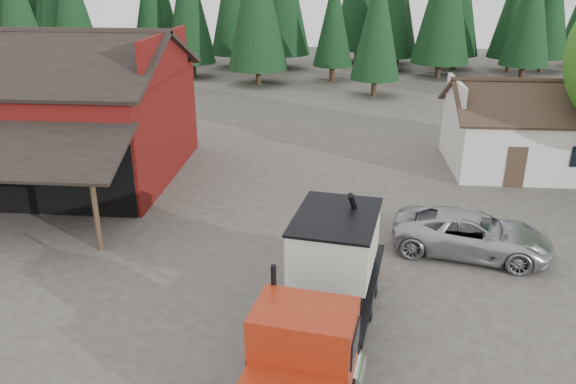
{
  "coord_description": "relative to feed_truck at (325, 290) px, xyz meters",
  "views": [
    {
      "loc": [
        2.92,
        -15.8,
        9.76
      ],
      "look_at": [
        1.23,
        3.96,
        1.8
      ],
      "focal_mm": 35.0,
      "sensor_mm": 36.0,
      "label": 1
    }
  ],
  "objects": [
    {
      "name": "ground",
      "position": [
        -2.81,
        2.98,
        -1.82
      ],
      "size": [
        120.0,
        120.0,
        0.0
      ],
      "primitive_type": "plane",
      "color": "#474038",
      "rests_on": "ground"
    },
    {
      "name": "feed_truck",
      "position": [
        0.0,
        0.0,
        0.0
      ],
      "size": [
        3.71,
        8.88,
        3.89
      ],
      "rotation": [
        0.0,
        0.0,
        -0.17
      ],
      "color": "black",
      "rests_on": "ground"
    },
    {
      "name": "red_barn",
      "position": [
        -13.81,
        12.88,
        0.87
      ],
      "size": [
        12.8,
        13.63,
        7.18
      ],
      "color": "maroon",
      "rests_on": "ground"
    },
    {
      "name": "conifer_backdrop",
      "position": [
        -2.81,
        44.98,
        -1.82
      ],
      "size": [
        76.0,
        16.0,
        16.0
      ],
      "primitive_type": null,
      "color": "black",
      "rests_on": "ground"
    },
    {
      "name": "silver_car",
      "position": [
        5.19,
        5.98,
        -1.04
      ],
      "size": [
        6.05,
        3.81,
        1.56
      ],
      "primitive_type": "imported",
      "rotation": [
        0.0,
        0.0,
        1.34
      ],
      "color": "#ACADB4",
      "rests_on": "ground"
    },
    {
      "name": "farmhouse",
      "position": [
        10.19,
        15.97,
        -0.15
      ],
      "size": [
        8.6,
        6.42,
        4.65
      ],
      "color": "silver",
      "rests_on": "ground"
    },
    {
      "name": "near_pine_b",
      "position": [
        3.19,
        32.98,
        4.07
      ],
      "size": [
        3.96,
        3.96,
        10.4
      ],
      "color": "#382619",
      "rests_on": "ground"
    },
    {
      "name": "near_pine_a",
      "position": [
        -24.81,
        30.98,
        4.57
      ],
      "size": [
        4.4,
        4.4,
        11.4
      ],
      "color": "#382619",
      "rests_on": "ground"
    }
  ]
}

